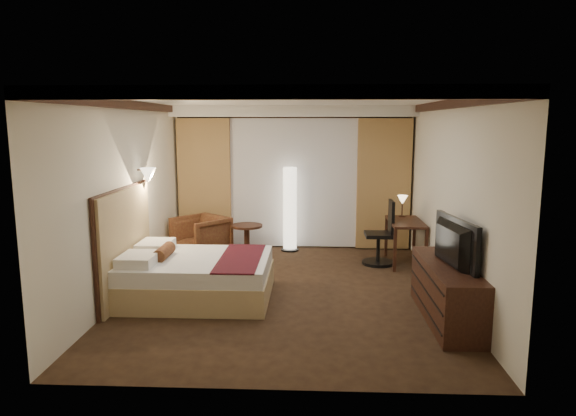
{
  "coord_description": "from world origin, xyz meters",
  "views": [
    {
      "loc": [
        0.34,
        -7.05,
        2.39
      ],
      "look_at": [
        0.0,
        0.4,
        1.15
      ],
      "focal_mm": 32.0,
      "sensor_mm": 36.0,
      "label": 1
    }
  ],
  "objects_px": {
    "television": "(447,237)",
    "bed": "(198,277)",
    "floor_lamp": "(290,209)",
    "dresser": "(446,292)",
    "desk": "(405,242)",
    "office_chair": "(379,232)",
    "armchair": "(201,235)",
    "side_table": "(247,242)"
  },
  "relations": [
    {
      "from": "floor_lamp",
      "to": "television",
      "type": "bearing_deg",
      "value": -59.08
    },
    {
      "from": "armchair",
      "to": "dresser",
      "type": "distance_m",
      "value": 4.55
    },
    {
      "from": "armchair",
      "to": "side_table",
      "type": "relative_size",
      "value": 1.36
    },
    {
      "from": "armchair",
      "to": "television",
      "type": "height_order",
      "value": "television"
    },
    {
      "from": "television",
      "to": "bed",
      "type": "bearing_deg",
      "value": 70.27
    },
    {
      "from": "dresser",
      "to": "television",
      "type": "relative_size",
      "value": 1.55
    },
    {
      "from": "armchair",
      "to": "television",
      "type": "distance_m",
      "value": 4.56
    },
    {
      "from": "side_table",
      "to": "desk",
      "type": "bearing_deg",
      "value": -4.42
    },
    {
      "from": "bed",
      "to": "floor_lamp",
      "type": "bearing_deg",
      "value": 67.14
    },
    {
      "from": "side_table",
      "to": "office_chair",
      "type": "relative_size",
      "value": 0.55
    },
    {
      "from": "floor_lamp",
      "to": "dresser",
      "type": "bearing_deg",
      "value": -58.7
    },
    {
      "from": "desk",
      "to": "television",
      "type": "xyz_separation_m",
      "value": [
        0.02,
        -2.54,
        0.66
      ]
    },
    {
      "from": "dresser",
      "to": "television",
      "type": "height_order",
      "value": "television"
    },
    {
      "from": "bed",
      "to": "armchair",
      "type": "xyz_separation_m",
      "value": [
        -0.41,
        2.09,
        0.13
      ]
    },
    {
      "from": "side_table",
      "to": "floor_lamp",
      "type": "bearing_deg",
      "value": 40.46
    },
    {
      "from": "armchair",
      "to": "side_table",
      "type": "distance_m",
      "value": 0.83
    },
    {
      "from": "armchair",
      "to": "desk",
      "type": "distance_m",
      "value": 3.58
    },
    {
      "from": "office_chair",
      "to": "television",
      "type": "distance_m",
      "value": 2.58
    },
    {
      "from": "bed",
      "to": "television",
      "type": "height_order",
      "value": "television"
    },
    {
      "from": "desk",
      "to": "television",
      "type": "bearing_deg",
      "value": -89.55
    },
    {
      "from": "television",
      "to": "side_table",
      "type": "bearing_deg",
      "value": 37.08
    },
    {
      "from": "office_chair",
      "to": "dresser",
      "type": "bearing_deg",
      "value": -78.17
    },
    {
      "from": "television",
      "to": "floor_lamp",
      "type": "bearing_deg",
      "value": 22.9
    },
    {
      "from": "bed",
      "to": "dresser",
      "type": "bearing_deg",
      "value": -11.6
    },
    {
      "from": "floor_lamp",
      "to": "dresser",
      "type": "height_order",
      "value": "floor_lamp"
    },
    {
      "from": "bed",
      "to": "dresser",
      "type": "height_order",
      "value": "dresser"
    },
    {
      "from": "dresser",
      "to": "television",
      "type": "distance_m",
      "value": 0.69
    },
    {
      "from": "armchair",
      "to": "television",
      "type": "bearing_deg",
      "value": 3.62
    },
    {
      "from": "dresser",
      "to": "side_table",
      "type": "bearing_deg",
      "value": 135.42
    },
    {
      "from": "side_table",
      "to": "office_chair",
      "type": "xyz_separation_m",
      "value": [
        2.28,
        -0.26,
        0.25
      ]
    },
    {
      "from": "desk",
      "to": "side_table",
      "type": "bearing_deg",
      "value": 175.58
    },
    {
      "from": "bed",
      "to": "office_chair",
      "type": "xyz_separation_m",
      "value": [
        2.69,
        1.83,
        0.27
      ]
    },
    {
      "from": "side_table",
      "to": "floor_lamp",
      "type": "relative_size",
      "value": 0.38
    },
    {
      "from": "armchair",
      "to": "side_table",
      "type": "height_order",
      "value": "armchair"
    },
    {
      "from": "dresser",
      "to": "television",
      "type": "xyz_separation_m",
      "value": [
        -0.03,
        0.0,
        0.69
      ]
    },
    {
      "from": "dresser",
      "to": "desk",
      "type": "bearing_deg",
      "value": 91.13
    },
    {
      "from": "bed",
      "to": "desk",
      "type": "height_order",
      "value": "desk"
    },
    {
      "from": "floor_lamp",
      "to": "television",
      "type": "relative_size",
      "value": 1.37
    },
    {
      "from": "bed",
      "to": "armchair",
      "type": "height_order",
      "value": "armchair"
    },
    {
      "from": "desk",
      "to": "dresser",
      "type": "distance_m",
      "value": 2.54
    },
    {
      "from": "bed",
      "to": "side_table",
      "type": "relative_size",
      "value": 3.21
    },
    {
      "from": "armchair",
      "to": "office_chair",
      "type": "distance_m",
      "value": 3.12
    }
  ]
}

